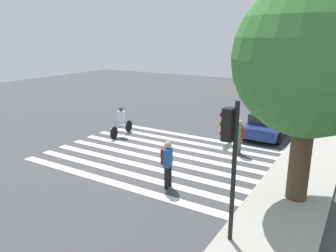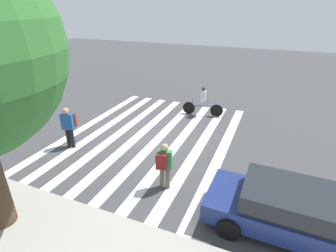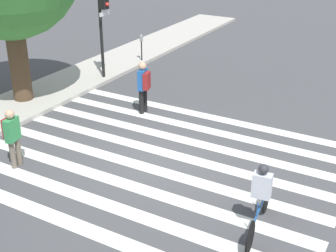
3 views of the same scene
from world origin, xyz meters
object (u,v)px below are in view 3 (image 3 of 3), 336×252
Objects in this scene: traffic_light at (103,13)px; cyclist_mid_street at (261,196)px; pedestrian_adult_tall_backpack at (12,134)px; parking_meter at (141,42)px; pedestrian_child_with_backpack at (144,84)px.

traffic_light reaches higher than cyclist_mid_street.
pedestrian_adult_tall_backpack is at bearing 88.27° from cyclist_mid_street.
cyclist_mid_street is (-9.07, -8.81, -0.12)m from parking_meter.
traffic_light reaches higher than pedestrian_child_with_backpack.
parking_meter is at bearing 37.49° from cyclist_mid_street.
pedestrian_adult_tall_backpack is (-9.65, -2.09, -0.01)m from parking_meter.
pedestrian_child_with_backpack is at bearing 46.24° from cyclist_mid_street.
pedestrian_child_with_backpack reaches higher than parking_meter.
cyclist_mid_street is (0.58, -6.72, -0.11)m from pedestrian_adult_tall_backpack.
cyclist_mid_street is (-4.27, -5.65, -0.19)m from pedestrian_child_with_backpack.
pedestrian_adult_tall_backpack is 0.75× the size of cyclist_mid_street.
traffic_light is at bearing 47.53° from cyclist_mid_street.
cyclist_mid_street is at bearing -125.80° from traffic_light.
pedestrian_adult_tall_backpack reaches higher than parking_meter.
parking_meter is 0.59× the size of cyclist_mid_street.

